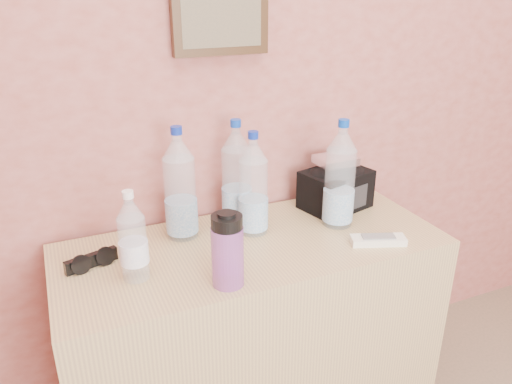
% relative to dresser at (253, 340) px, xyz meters
% --- Properties ---
extents(picture_frame, '(0.30, 0.03, 0.25)m').
position_rel_dresser_xyz_m(picture_frame, '(-0.00, 0.24, 1.03)').
color(picture_frame, '#382311').
rests_on(picture_frame, room_shell).
extents(dresser, '(1.19, 0.49, 0.74)m').
position_rel_dresser_xyz_m(dresser, '(0.00, 0.00, 0.00)').
color(dresser, tan).
rests_on(dresser, ground).
extents(pet_large_a, '(0.10, 0.10, 0.36)m').
position_rel_dresser_xyz_m(pet_large_a, '(-0.18, 0.14, 0.53)').
color(pet_large_a, silver).
rests_on(pet_large_a, dresser).
extents(pet_large_b, '(0.09, 0.09, 0.35)m').
position_rel_dresser_xyz_m(pet_large_b, '(0.01, 0.16, 0.53)').
color(pet_large_b, silver).
rests_on(pet_large_b, dresser).
extents(pet_large_c, '(0.09, 0.09, 0.33)m').
position_rel_dresser_xyz_m(pet_large_c, '(0.03, 0.07, 0.52)').
color(pet_large_c, silver).
rests_on(pet_large_c, dresser).
extents(pet_large_d, '(0.10, 0.10, 0.35)m').
position_rel_dresser_xyz_m(pet_large_d, '(0.31, 0.01, 0.53)').
color(pet_large_d, silver).
rests_on(pet_large_d, dresser).
extents(pet_small, '(0.07, 0.07, 0.25)m').
position_rel_dresser_xyz_m(pet_small, '(-0.37, -0.05, 0.48)').
color(pet_small, silver).
rests_on(pet_small, dresser).
extents(nalgene_bottle, '(0.09, 0.09, 0.21)m').
position_rel_dresser_xyz_m(nalgene_bottle, '(-0.15, -0.18, 0.47)').
color(nalgene_bottle, purple).
rests_on(nalgene_bottle, dresser).
extents(sunglasses, '(0.16, 0.10, 0.04)m').
position_rel_dresser_xyz_m(sunglasses, '(-0.47, 0.06, 0.39)').
color(sunglasses, black).
rests_on(sunglasses, dresser).
extents(ac_remote, '(0.17, 0.11, 0.02)m').
position_rel_dresser_xyz_m(ac_remote, '(0.35, -0.15, 0.38)').
color(ac_remote, white).
rests_on(ac_remote, dresser).
extents(toiletry_bag, '(0.26, 0.21, 0.15)m').
position_rel_dresser_xyz_m(toiletry_bag, '(0.37, 0.13, 0.45)').
color(toiletry_bag, black).
rests_on(toiletry_bag, dresser).
extents(foil_packet, '(0.14, 0.11, 0.03)m').
position_rel_dresser_xyz_m(foil_packet, '(0.38, 0.15, 0.54)').
color(foil_packet, silver).
rests_on(foil_packet, toiletry_bag).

